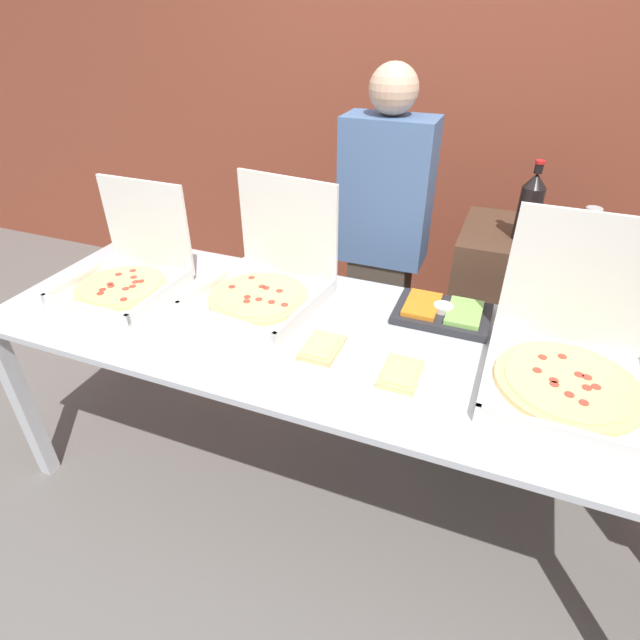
% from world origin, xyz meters
% --- Properties ---
extents(ground_plane, '(16.00, 16.00, 0.00)m').
position_xyz_m(ground_plane, '(0.00, 0.00, 0.00)').
color(ground_plane, slate).
extents(brick_wall_behind, '(10.00, 0.06, 2.80)m').
position_xyz_m(brick_wall_behind, '(0.00, 1.70, 1.40)').
color(brick_wall_behind, brown).
rests_on(brick_wall_behind, ground_plane).
extents(buffet_table, '(2.50, 0.87, 0.83)m').
position_xyz_m(buffet_table, '(0.00, 0.00, 0.74)').
color(buffet_table, silver).
rests_on(buffet_table, ground_plane).
extents(pizza_box_near_right, '(0.50, 0.52, 0.49)m').
position_xyz_m(pizza_box_near_right, '(0.82, 0.04, 0.91)').
color(pizza_box_near_right, silver).
rests_on(pizza_box_near_right, buffet_table).
extents(pizza_box_far_left, '(0.41, 0.43, 0.41)m').
position_xyz_m(pizza_box_far_left, '(-0.85, 0.01, 0.90)').
color(pizza_box_far_left, silver).
rests_on(pizza_box_far_left, buffet_table).
extents(pizza_box_near_left, '(0.50, 0.52, 0.45)m').
position_xyz_m(pizza_box_near_left, '(-0.29, 0.15, 0.91)').
color(pizza_box_near_left, silver).
rests_on(pizza_box_near_left, buffet_table).
extents(paper_plate_front_right, '(0.20, 0.20, 0.03)m').
position_xyz_m(paper_plate_front_right, '(0.05, -0.11, 0.84)').
color(paper_plate_front_right, white).
rests_on(paper_plate_front_right, buffet_table).
extents(paper_plate_front_center, '(0.25, 0.25, 0.03)m').
position_xyz_m(paper_plate_front_center, '(0.34, -0.15, 0.84)').
color(paper_plate_front_center, white).
rests_on(paper_plate_front_center, buffet_table).
extents(veggie_tray, '(0.35, 0.24, 0.05)m').
position_xyz_m(veggie_tray, '(0.39, 0.26, 0.85)').
color(veggie_tray, '#28282D').
rests_on(veggie_tray, buffet_table).
extents(sideboard_podium, '(0.67, 0.51, 1.00)m').
position_xyz_m(sideboard_podium, '(0.71, 0.80, 0.50)').
color(sideboard_podium, '#4C3323').
rests_on(sideboard_podium, ground_plane).
extents(soda_bottle, '(0.09, 0.09, 0.32)m').
position_xyz_m(soda_bottle, '(0.63, 0.73, 1.14)').
color(soda_bottle, black).
rests_on(soda_bottle, sideboard_podium).
extents(soda_can_silver, '(0.07, 0.07, 0.12)m').
position_xyz_m(soda_can_silver, '(0.88, 0.86, 1.06)').
color(soda_can_silver, silver).
rests_on(soda_can_silver, sideboard_podium).
extents(person_guest_cap, '(0.40, 0.22, 1.64)m').
position_xyz_m(person_guest_cap, '(0.02, 0.76, 0.86)').
color(person_guest_cap, '#473D33').
rests_on(person_guest_cap, ground_plane).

